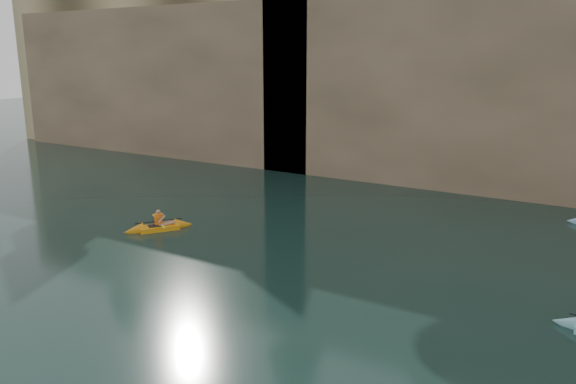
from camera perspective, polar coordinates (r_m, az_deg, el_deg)
The scene contains 7 objects.
ground at distance 13.56m, azimuth -18.80°, elevation -17.75°, with size 160.00×160.00×0.00m, color black.
cliff at distance 38.27m, azimuth 17.91°, elevation 11.65°, with size 70.00×16.00×12.00m, color tan.
cliff_slab_west at distance 41.73m, azimuth -13.25°, elevation 11.06°, with size 26.00×2.40×10.56m, color #9A7A5D.
cliff_slab_center at distance 30.62m, azimuth 18.13°, elevation 10.73°, with size 24.00×2.40×11.40m, color #9A7A5D.
sea_cave_west at distance 40.15m, azimuth -11.60°, elevation 6.35°, with size 4.50×1.00×4.00m, color black.
sea_cave_center at distance 32.39m, azimuth 6.95°, elevation 4.11°, with size 3.50×1.00×3.20m, color black.
kayaker_orange at distance 23.48m, azimuth -12.98°, elevation -3.48°, with size 2.10×2.70×1.07m.
Camera 1 is at (9.26, -7.12, 6.90)m, focal length 35.00 mm.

